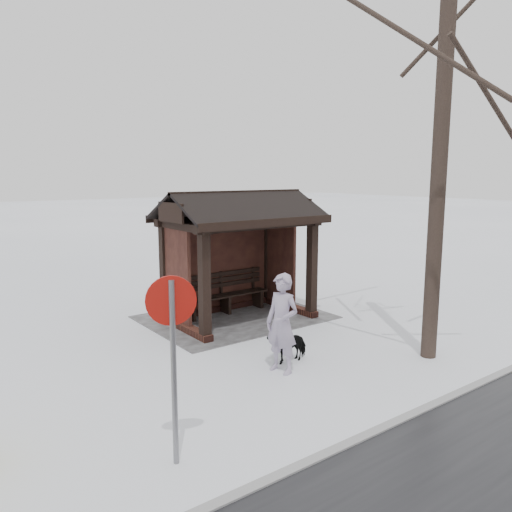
% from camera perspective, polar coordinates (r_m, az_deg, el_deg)
% --- Properties ---
extents(ground, '(120.00, 120.00, 0.00)m').
position_cam_1_polar(ground, '(12.14, -1.86, -7.23)').
color(ground, white).
rests_on(ground, ground).
extents(kerb, '(120.00, 0.15, 0.06)m').
position_cam_1_polar(kerb, '(8.51, 20.59, -15.25)').
color(kerb, gray).
rests_on(kerb, ground).
extents(trampled_patch, '(4.20, 3.20, 0.02)m').
position_cam_1_polar(trampled_patch, '(12.30, -2.40, -6.98)').
color(trampled_patch, gray).
rests_on(trampled_patch, ground).
extents(bus_shelter, '(3.60, 2.40, 3.09)m').
position_cam_1_polar(bus_shelter, '(11.84, -2.36, 3.04)').
color(bus_shelter, '#3C1B15').
rests_on(bus_shelter, ground).
extents(tree_near, '(3.42, 3.42, 9.03)m').
position_cam_1_polar(tree_near, '(10.10, 21.09, 24.21)').
color(tree_near, black).
rests_on(tree_near, ground).
extents(pedestrian, '(0.56, 0.73, 1.77)m').
position_cam_1_polar(pedestrian, '(8.80, 3.00, -7.70)').
color(pedestrian, '#A193AD').
rests_on(pedestrian, ground).
extents(dog, '(0.76, 0.37, 0.63)m').
position_cam_1_polar(dog, '(9.51, 3.62, -10.03)').
color(dog, black).
rests_on(dog, ground).
extents(road_sign, '(0.56, 0.26, 2.32)m').
position_cam_1_polar(road_sign, '(5.94, -9.58, -8.33)').
color(road_sign, slate).
rests_on(road_sign, ground).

